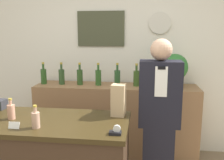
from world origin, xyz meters
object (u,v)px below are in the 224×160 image
(paper_bag, at_px, (118,100))
(tape_dispenser, at_px, (116,131))
(shopkeeper, at_px, (159,120))
(potted_plant, at_px, (174,68))

(paper_bag, distance_m, tape_dispenser, 0.45)
(shopkeeper, xyz_separation_m, paper_bag, (-0.38, -0.25, 0.26))
(potted_plant, distance_m, paper_bag, 1.15)
(shopkeeper, height_order, paper_bag, shopkeeper)
(paper_bag, bearing_deg, shopkeeper, 33.21)
(potted_plant, height_order, paper_bag, potted_plant)
(shopkeeper, relative_size, tape_dispenser, 17.73)
(potted_plant, distance_m, tape_dispenser, 1.53)
(tape_dispenser, bearing_deg, shopkeeper, 62.28)
(paper_bag, relative_size, tape_dispenser, 3.20)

